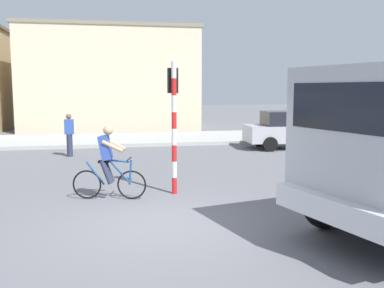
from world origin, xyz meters
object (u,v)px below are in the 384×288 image
object	(u,v)px
car_red_near	(291,129)
cyclist	(108,162)
traffic_light_pole	(174,109)
pedestrian_near_kerb	(69,134)

from	to	relation	value
car_red_near	cyclist	bearing A→B (deg)	-136.54
cyclist	car_red_near	bearing A→B (deg)	43.46
cyclist	car_red_near	size ratio (longest dim) A/B	0.42
cyclist	traffic_light_pole	size ratio (longest dim) A/B	0.54
traffic_light_pole	pedestrian_near_kerb	xyz separation A→B (m)	(-2.97, 6.56, -1.22)
traffic_light_pole	car_red_near	size ratio (longest dim) A/B	0.78
cyclist	traffic_light_pole	bearing A→B (deg)	10.70
car_red_near	pedestrian_near_kerb	world-z (taller)	pedestrian_near_kerb
cyclist	car_red_near	world-z (taller)	cyclist
cyclist	pedestrian_near_kerb	bearing A→B (deg)	101.44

